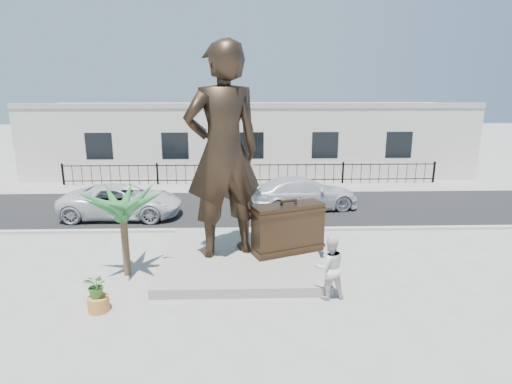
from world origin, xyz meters
TOP-DOWN VIEW (x-y plane):
  - ground at (0.00, 0.00)m, footprint 100.00×100.00m
  - street at (0.00, 8.00)m, footprint 40.00×7.00m
  - curb at (0.00, 4.50)m, footprint 40.00×0.25m
  - far_sidewalk at (0.00, 12.00)m, footprint 40.00×2.50m
  - plinth at (-0.50, 1.50)m, footprint 5.20×5.20m
  - fence at (0.00, 12.80)m, footprint 22.00×0.10m
  - building at (0.00, 17.00)m, footprint 28.00×7.00m
  - statue at (-1.06, 1.58)m, footprint 2.93×2.42m
  - suitcase at (1.07, 1.55)m, footprint 2.50×1.59m
  - tourist at (1.96, -1.07)m, footprint 0.98×0.81m
  - car_white at (-5.88, 6.58)m, footprint 5.31×2.52m
  - car_silver at (2.41, 7.61)m, footprint 5.54×3.06m
  - worker at (-0.16, 11.66)m, footprint 1.03×0.66m
  - palm_tree at (-4.11, 0.57)m, footprint 1.80×1.80m
  - planter at (-4.29, -1.63)m, footprint 0.56×0.56m
  - shrub at (-4.29, -1.63)m, footprint 0.74×0.70m

SIDE VIEW (x-z plane):
  - ground at x=0.00m, z-range 0.00..0.00m
  - palm_tree at x=-4.11m, z-range -1.60..1.60m
  - street at x=0.00m, z-range 0.00..0.01m
  - far_sidewalk at x=0.00m, z-range 0.00..0.02m
  - curb at x=0.00m, z-range 0.00..0.12m
  - plinth at x=-0.50m, z-range 0.00..0.30m
  - planter at x=-4.29m, z-range 0.00..0.40m
  - fence at x=0.00m, z-range 0.00..1.20m
  - shrub at x=-4.29m, z-range 0.40..1.06m
  - car_white at x=-5.88m, z-range 0.01..1.47m
  - car_silver at x=2.41m, z-range 0.01..1.53m
  - worker at x=-0.16m, z-range 0.02..1.54m
  - tourist at x=1.96m, z-range 0.00..1.83m
  - suitcase at x=1.07m, z-range 0.30..1.98m
  - building at x=0.00m, z-range 0.00..4.40m
  - statue at x=-1.06m, z-range 0.30..7.17m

